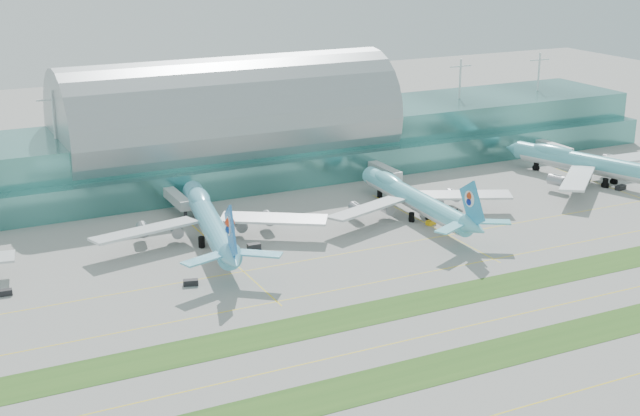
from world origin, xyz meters
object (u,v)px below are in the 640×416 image
airliner_c (414,197)px  airliner_d (599,164)px  airliner_b (209,219)px  terminal (229,138)px

airliner_c → airliner_d: (78.52, 3.25, 0.63)m
airliner_b → terminal: bearing=74.4°
airliner_b → airliner_c: 65.00m
terminal → airliner_d: 131.26m
airliner_c → airliner_b: bearing=176.5°
airliner_b → airliner_c: airliner_b is taller
airliner_b → airliner_c: size_ratio=1.06×
airliner_c → airliner_d: bearing=4.8°
airliner_d → airliner_c: bearing=163.2°
terminal → airliner_c: 77.85m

